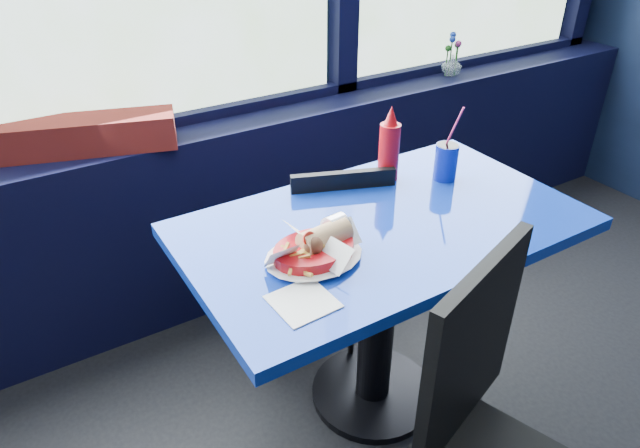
{
  "coord_description": "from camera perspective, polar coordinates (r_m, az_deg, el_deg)",
  "views": [
    {
      "loc": [
        -0.63,
        0.86,
        1.64
      ],
      "look_at": [
        0.06,
        1.98,
        0.83
      ],
      "focal_mm": 32.0,
      "sensor_mm": 36.0,
      "label": 1
    }
  ],
  "objects": [
    {
      "name": "near_table",
      "position": [
        1.82,
        6.07,
        -4.61
      ],
      "size": [
        1.2,
        0.7,
        0.75
      ],
      "color": "black",
      "rests_on": "ground"
    },
    {
      "name": "chair_near_back",
      "position": [
        2.09,
        -0.16,
        -2.5
      ],
      "size": [
        0.47,
        0.47,
        0.81
      ],
      "rotation": [
        0.0,
        0.0,
        2.78
      ],
      "color": "black",
      "rests_on": "ground"
    },
    {
      "name": "food_basket",
      "position": [
        1.52,
        -0.48,
        -2.51
      ],
      "size": [
        0.29,
        0.29,
        0.09
      ],
      "rotation": [
        0.0,
        0.0,
        -0.32
      ],
      "color": "#AF0B11",
      "rests_on": "near_table"
    },
    {
      "name": "napkin",
      "position": [
        1.39,
        -1.72,
        -7.76
      ],
      "size": [
        0.15,
        0.15,
        0.0
      ],
      "primitive_type": "cube",
      "rotation": [
        0.0,
        0.0,
        0.05
      ],
      "color": "white",
      "rests_on": "near_table"
    },
    {
      "name": "chair_near_front",
      "position": [
        1.42,
        16.16,
        -20.21
      ],
      "size": [
        0.55,
        0.55,
        0.96
      ],
      "rotation": [
        0.0,
        0.0,
        0.33
      ],
      "color": "black",
      "rests_on": "ground"
    },
    {
      "name": "flower_vase",
      "position": [
        2.91,
        13.06,
        15.44
      ],
      "size": [
        0.12,
        0.13,
        0.2
      ],
      "rotation": [
        0.0,
        0.0,
        -0.33
      ],
      "color": "silver",
      "rests_on": "window_sill"
    },
    {
      "name": "ketchup_bottle",
      "position": [
        1.91,
        6.93,
        7.58
      ],
      "size": [
        0.07,
        0.07,
        0.26
      ],
      "color": "#AF0B11",
      "rests_on": "near_table"
    },
    {
      "name": "soda_cup",
      "position": [
        1.97,
        12.49,
        6.17
      ],
      "size": [
        0.08,
        0.08,
        0.26
      ],
      "rotation": [
        0.0,
        0.0,
        -0.23
      ],
      "color": "#0D1E97",
      "rests_on": "near_table"
    },
    {
      "name": "planter_box",
      "position": [
        2.17,
        -22.2,
        8.3
      ],
      "size": [
        0.61,
        0.32,
        0.12
      ],
      "primitive_type": "cube",
      "rotation": [
        0.0,
        0.0,
        -0.31
      ],
      "color": "maroon",
      "rests_on": "window_sill"
    },
    {
      "name": "window_sill",
      "position": [
        2.44,
        -12.29,
        0.42
      ],
      "size": [
        5.0,
        0.26,
        0.8
      ],
      "primitive_type": "cube",
      "color": "black",
      "rests_on": "ground"
    }
  ]
}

